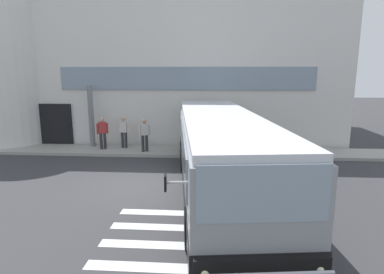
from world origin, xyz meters
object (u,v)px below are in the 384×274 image
object	(u,v)px
passenger_at_curb_edge	(145,133)
passenger_by_doorway	(124,131)
entry_support_column	(91,116)
safety_bollard_yellow	(239,151)
passenger_near_column	(102,131)
bus_main_foreground	(220,154)

from	to	relation	value
passenger_at_curb_edge	passenger_by_doorway	bearing A→B (deg)	150.78
entry_support_column	passenger_by_doorway	world-z (taller)	entry_support_column
entry_support_column	safety_bollard_yellow	size ratio (longest dim) A/B	3.65
passenger_near_column	safety_bollard_yellow	xyz separation A→B (m)	(7.03, -1.22, -0.66)
entry_support_column	passenger_near_column	world-z (taller)	entry_support_column
bus_main_foreground	passenger_at_curb_edge	distance (m)	6.11
passenger_by_doorway	passenger_at_curb_edge	distance (m)	1.45
entry_support_column	bus_main_foreground	bearing A→B (deg)	-40.53
passenger_at_curb_edge	safety_bollard_yellow	distance (m)	4.83
passenger_by_doorway	passenger_at_curb_edge	size ratio (longest dim) A/B	1.00
passenger_at_curb_edge	safety_bollard_yellow	xyz separation A→B (m)	(4.72, -0.83, -0.63)
safety_bollard_yellow	bus_main_foreground	bearing A→B (deg)	-104.15
entry_support_column	passenger_at_curb_edge	size ratio (longest dim) A/B	1.96
passenger_near_column	safety_bollard_yellow	world-z (taller)	passenger_near_column
passenger_by_doorway	passenger_at_curb_edge	world-z (taller)	same
passenger_at_curb_edge	bus_main_foreground	bearing A→B (deg)	-52.60
entry_support_column	safety_bollard_yellow	distance (m)	8.13
bus_main_foreground	safety_bollard_yellow	xyz separation A→B (m)	(1.01, 4.02, -0.88)
bus_main_foreground	passenger_by_doorway	xyz separation A→B (m)	(-4.97, 5.56, -0.26)
bus_main_foreground	passenger_near_column	distance (m)	7.98
passenger_near_column	safety_bollard_yellow	bearing A→B (deg)	-9.82
passenger_by_doorway	entry_support_column	bearing A→B (deg)	171.88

